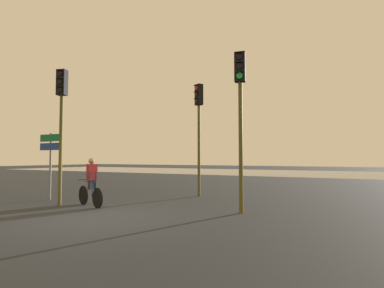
% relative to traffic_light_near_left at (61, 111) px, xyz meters
% --- Properties ---
extents(ground_plane, '(120.00, 120.00, 0.00)m').
position_rel_traffic_light_near_left_xyz_m(ground_plane, '(2.61, -1.17, -3.25)').
color(ground_plane, black).
extents(water_strip, '(80.00, 16.00, 0.01)m').
position_rel_traffic_light_near_left_xyz_m(water_strip, '(2.61, 27.91, -3.25)').
color(water_strip, slate).
rests_on(water_strip, ground).
extents(traffic_light_near_left, '(0.38, 0.39, 4.70)m').
position_rel_traffic_light_near_left_xyz_m(traffic_light_near_left, '(0.00, 0.00, 0.00)').
color(traffic_light_near_left, '#4C4719').
rests_on(traffic_light_near_left, ground).
extents(traffic_light_near_right, '(0.36, 0.37, 4.80)m').
position_rel_traffic_light_near_left_xyz_m(traffic_light_near_right, '(5.96, 1.53, 0.06)').
color(traffic_light_near_right, '#4C4719').
rests_on(traffic_light_near_right, ground).
extents(traffic_light_center, '(0.40, 0.42, 4.81)m').
position_rel_traffic_light_near_left_xyz_m(traffic_light_center, '(3.12, 4.45, 0.07)').
color(traffic_light_center, '#4C4719').
rests_on(traffic_light_center, ground).
extents(direction_sign_post, '(1.10, 0.11, 2.60)m').
position_rel_traffic_light_near_left_xyz_m(direction_sign_post, '(-1.52, 0.73, -1.46)').
color(direction_sign_post, slate).
rests_on(direction_sign_post, ground).
extents(cyclist, '(1.64, 0.65, 1.62)m').
position_rel_traffic_light_near_left_xyz_m(cyclist, '(1.15, 0.32, -2.44)').
color(cyclist, black).
rests_on(cyclist, ground).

